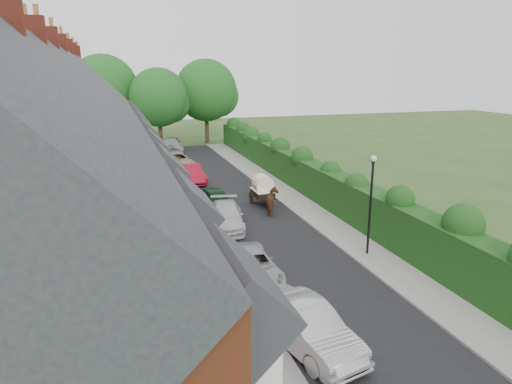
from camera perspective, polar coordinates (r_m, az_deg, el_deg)
ground at (r=19.35m, az=11.03°, el=-13.46°), size 140.00×140.00×0.00m
road at (r=28.50m, az=-0.39°, el=-3.57°), size 6.00×58.00×0.02m
pavement_hedge_side at (r=29.88m, az=7.15°, el=-2.68°), size 2.20×58.00×0.12m
pavement_house_side at (r=27.65m, az=-8.05°, el=-4.21°), size 1.70×58.00×0.12m
kerb_hedge_side at (r=29.47m, az=5.29°, el=-2.87°), size 0.18×58.00×0.13m
kerb_house_side at (r=27.78m, az=-6.42°, el=-4.05°), size 0.18×58.00×0.13m
hedge at (r=30.23m, az=10.36°, el=0.44°), size 2.10×58.00×2.85m
terrace_row at (r=25.32m, az=-22.74°, el=3.29°), size 9.05×40.50×11.50m
garden_wall_row at (r=26.45m, az=-9.85°, el=-4.28°), size 0.35×40.35×1.10m
lamppost at (r=22.97m, az=14.20°, el=-0.12°), size 0.32×0.32×5.16m
tree_far_left at (r=55.26m, az=-11.72°, el=11.33°), size 7.14×6.80×9.29m
tree_far_right at (r=58.14m, az=-5.92°, el=12.34°), size 7.98×7.60×10.31m
tree_far_back at (r=57.91m, az=-18.08°, el=11.98°), size 8.40×8.00×10.82m
car_silver_a at (r=16.11m, az=6.29°, el=-16.36°), size 2.71×5.05×1.58m
car_silver_b at (r=20.66m, az=-0.65°, el=-9.20°), size 2.23×4.74×1.31m
car_white at (r=27.10m, az=-3.77°, el=-3.05°), size 2.85×5.16×1.42m
car_green at (r=30.87m, az=-5.04°, el=-0.83°), size 2.07×4.16×1.36m
car_red at (r=37.99m, az=-8.18°, el=2.27°), size 2.05×4.78×1.53m
car_beige at (r=43.35m, az=-10.01°, el=3.83°), size 3.36×5.93×1.56m
car_grey at (r=45.30m, az=-10.36°, el=4.31°), size 3.37×5.78×1.57m
car_black at (r=54.45m, az=-10.36°, el=6.04°), size 1.77×4.17×1.41m
horse at (r=29.58m, az=2.10°, el=-1.22°), size 1.39×2.10×1.63m
horse_cart at (r=31.37m, az=0.83°, el=0.53°), size 1.35×2.98×2.15m
car_extra_far at (r=52.64m, az=-10.43°, el=5.71°), size 2.05×4.81×1.38m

